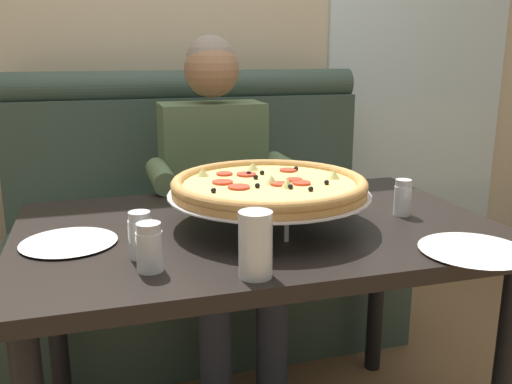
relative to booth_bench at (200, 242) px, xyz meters
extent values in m
cube|color=beige|center=(0.00, 0.57, 1.00)|extent=(6.00, 0.12, 2.80)
cube|color=white|center=(1.36, 0.50, 1.00)|extent=(1.10, 0.02, 2.80)
cube|color=#384C42|center=(0.00, -0.13, -0.17)|extent=(1.61, 0.60, 0.46)
cube|color=#384C42|center=(0.00, 0.26, 0.29)|extent=(1.61, 0.18, 0.65)
cylinder|color=#384C42|center=(0.00, 0.26, 0.66)|extent=(1.61, 0.14, 0.14)
cube|color=black|center=(0.00, -0.88, 0.33)|extent=(1.29, 0.83, 0.04)
cylinder|color=black|center=(-0.58, -0.54, -0.04)|extent=(0.06, 0.06, 0.71)
cylinder|color=black|center=(0.58, -0.54, -0.04)|extent=(0.06, 0.06, 0.71)
cube|color=#2D3342|center=(0.03, -0.38, 0.14)|extent=(0.34, 0.40, 0.15)
cylinder|color=#2D3342|center=(-0.07, -0.63, -0.17)|extent=(0.11, 0.11, 0.46)
cylinder|color=#2D3342|center=(0.13, -0.63, -0.17)|extent=(0.11, 0.11, 0.46)
cube|color=#56704C|center=(0.03, -0.16, 0.34)|extent=(0.40, 0.22, 0.56)
cylinder|color=#56704C|center=(-0.20, -0.38, 0.39)|extent=(0.08, 0.28, 0.08)
cylinder|color=#56704C|center=(0.26, -0.38, 0.39)|extent=(0.08, 0.28, 0.08)
sphere|color=#997051|center=(0.03, -0.18, 0.75)|extent=(0.21, 0.21, 0.21)
sphere|color=gray|center=(0.03, -0.17, 0.78)|extent=(0.19, 0.19, 0.19)
cylinder|color=silver|center=(0.03, -1.04, 0.40)|extent=(0.01, 0.01, 0.09)
cylinder|color=silver|center=(-0.10, -0.82, 0.40)|extent=(0.01, 0.01, 0.09)
cylinder|color=silver|center=(0.15, -0.82, 0.40)|extent=(0.01, 0.01, 0.09)
torus|color=silver|center=(0.03, -0.89, 0.43)|extent=(0.30, 0.30, 0.01)
cylinder|color=silver|center=(0.03, -0.89, 0.44)|extent=(0.55, 0.55, 0.00)
cylinder|color=tan|center=(0.03, -0.89, 0.45)|extent=(0.53, 0.53, 0.02)
torus|color=tan|center=(0.03, -0.89, 0.47)|extent=(0.53, 0.53, 0.03)
cylinder|color=#EFCC6B|center=(0.03, -0.89, 0.47)|extent=(0.47, 0.47, 0.01)
cylinder|color=red|center=(-0.09, -0.86, 0.47)|extent=(0.06, 0.06, 0.01)
cylinder|color=red|center=(0.10, -0.89, 0.47)|extent=(0.04, 0.04, 0.01)
cylinder|color=red|center=(-0.06, -0.76, 0.47)|extent=(0.05, 0.05, 0.01)
cylinder|color=red|center=(0.11, -0.93, 0.47)|extent=(0.05, 0.05, 0.01)
cylinder|color=red|center=(-0.07, -0.93, 0.47)|extent=(0.06, 0.06, 0.01)
cylinder|color=red|center=(0.05, -0.92, 0.47)|extent=(0.05, 0.05, 0.01)
cylinder|color=red|center=(-0.01, -0.79, 0.47)|extent=(0.06, 0.06, 0.01)
cylinder|color=red|center=(0.13, -0.77, 0.47)|extent=(0.05, 0.05, 0.01)
sphere|color=black|center=(0.10, -1.01, 0.48)|extent=(0.01, 0.01, 0.01)
sphere|color=black|center=(-0.02, -0.94, 0.48)|extent=(0.01, 0.01, 0.01)
sphere|color=black|center=(0.04, -0.79, 0.48)|extent=(0.01, 0.01, 0.01)
sphere|color=black|center=(0.15, -0.77, 0.48)|extent=(0.01, 0.01, 0.01)
sphere|color=black|center=(0.06, -0.97, 0.48)|extent=(0.01, 0.01, 0.01)
sphere|color=black|center=(-0.14, -0.95, 0.48)|extent=(0.01, 0.01, 0.01)
sphere|color=black|center=(0.17, -0.95, 0.48)|extent=(0.01, 0.01, 0.01)
sphere|color=black|center=(0.00, -0.79, 0.48)|extent=(0.01, 0.01, 0.01)
sphere|color=black|center=(0.01, -0.84, 0.48)|extent=(0.01, 0.01, 0.01)
cone|color=#CCC675|center=(0.03, -0.72, 0.48)|extent=(0.04, 0.04, 0.02)
cone|color=#CCC675|center=(0.06, -0.96, 0.48)|extent=(0.04, 0.04, 0.02)
cone|color=#CCC675|center=(0.22, -0.90, 0.48)|extent=(0.04, 0.04, 0.02)
cone|color=#CCC675|center=(0.03, -0.91, 0.48)|extent=(0.04, 0.04, 0.02)
cone|color=#CCC675|center=(-0.13, -0.76, 0.48)|extent=(0.04, 0.04, 0.02)
cylinder|color=white|center=(-0.33, -1.05, 0.40)|extent=(0.05, 0.05, 0.09)
cylinder|color=#4C6633|center=(-0.33, -1.05, 0.38)|extent=(0.05, 0.05, 0.06)
cylinder|color=silver|center=(-0.33, -1.05, 0.45)|extent=(0.05, 0.05, 0.02)
cylinder|color=white|center=(0.43, -0.92, 0.40)|extent=(0.05, 0.05, 0.09)
cylinder|color=silver|center=(0.43, -0.92, 0.37)|extent=(0.04, 0.04, 0.04)
cylinder|color=silver|center=(0.43, -0.92, 0.45)|extent=(0.05, 0.05, 0.02)
cylinder|color=white|center=(-0.32, -1.13, 0.40)|extent=(0.06, 0.06, 0.09)
cylinder|color=#A82D19|center=(-0.32, -1.13, 0.38)|extent=(0.05, 0.05, 0.06)
cylinder|color=silver|center=(-0.32, -1.13, 0.45)|extent=(0.05, 0.05, 0.02)
cylinder|color=white|center=(0.43, -1.24, 0.36)|extent=(0.18, 0.18, 0.01)
cone|color=white|center=(0.43, -1.24, 0.37)|extent=(0.26, 0.26, 0.01)
cylinder|color=white|center=(-0.49, -0.90, 0.36)|extent=(0.17, 0.17, 0.01)
cone|color=white|center=(-0.49, -0.90, 0.37)|extent=(0.24, 0.24, 0.01)
cylinder|color=silver|center=(-0.11, -1.23, 0.43)|extent=(0.07, 0.07, 0.14)
cylinder|color=#4C2814|center=(-0.11, -1.23, 0.39)|extent=(0.06, 0.06, 0.07)
cylinder|color=black|center=(1.10, 1.21, -0.18)|extent=(0.02, 0.02, 0.44)
cylinder|color=black|center=(1.02, 0.96, -0.18)|extent=(0.02, 0.02, 0.44)
cylinder|color=black|center=(1.34, 1.13, -0.18)|extent=(0.02, 0.02, 0.44)
cylinder|color=black|center=(1.26, 0.88, -0.18)|extent=(0.02, 0.02, 0.44)
cylinder|color=black|center=(1.18, 1.05, 0.05)|extent=(0.40, 0.40, 0.02)
cube|color=black|center=(1.33, 1.00, 0.25)|extent=(0.12, 0.31, 0.42)
camera|label=1|loc=(-0.42, -2.27, 0.82)|focal=38.65mm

